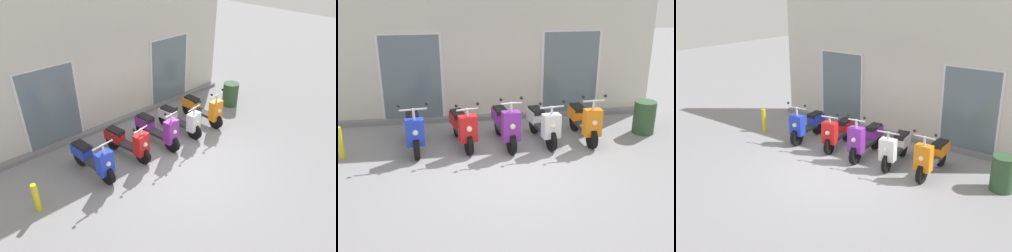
# 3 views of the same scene
# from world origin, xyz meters

# --- Properties ---
(ground_plane) EXTENTS (40.00, 40.00, 0.00)m
(ground_plane) POSITION_xyz_m (0.00, 0.00, 0.00)
(ground_plane) COLOR gray
(storefront_facade) EXTENTS (8.67, 0.50, 3.99)m
(storefront_facade) POSITION_xyz_m (0.00, 3.05, 1.92)
(storefront_facade) COLOR beige
(storefront_facade) RESTS_ON ground_plane
(scooter_blue) EXTENTS (0.63, 1.56, 1.21)m
(scooter_blue) POSITION_xyz_m (-1.96, 1.10, 0.45)
(scooter_blue) COLOR black
(scooter_blue) RESTS_ON ground_plane
(scooter_red) EXTENTS (0.65, 1.56, 1.14)m
(scooter_red) POSITION_xyz_m (-0.90, 1.17, 0.45)
(scooter_red) COLOR black
(scooter_red) RESTS_ON ground_plane
(scooter_purple) EXTENTS (0.55, 1.63, 1.27)m
(scooter_purple) POSITION_xyz_m (0.06, 1.08, 0.47)
(scooter_purple) COLOR black
(scooter_purple) RESTS_ON ground_plane
(scooter_white) EXTENTS (0.63, 1.57, 1.13)m
(scooter_white) POSITION_xyz_m (0.93, 1.12, 0.45)
(scooter_white) COLOR black
(scooter_white) RESTS_ON ground_plane
(scooter_orange) EXTENTS (0.57, 1.60, 1.23)m
(scooter_orange) POSITION_xyz_m (1.92, 1.12, 0.45)
(scooter_orange) COLOR black
(scooter_orange) RESTS_ON ground_plane
(curb_bollard) EXTENTS (0.12, 0.12, 0.70)m
(curb_bollard) POSITION_xyz_m (-3.47, 0.82, 0.35)
(curb_bollard) COLOR yellow
(curb_bollard) RESTS_ON ground_plane
(trash_bin) EXTENTS (0.52, 0.52, 0.80)m
(trash_bin) POSITION_xyz_m (3.51, 1.31, 0.40)
(trash_bin) COLOR #2D4C2D
(trash_bin) RESTS_ON ground_plane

